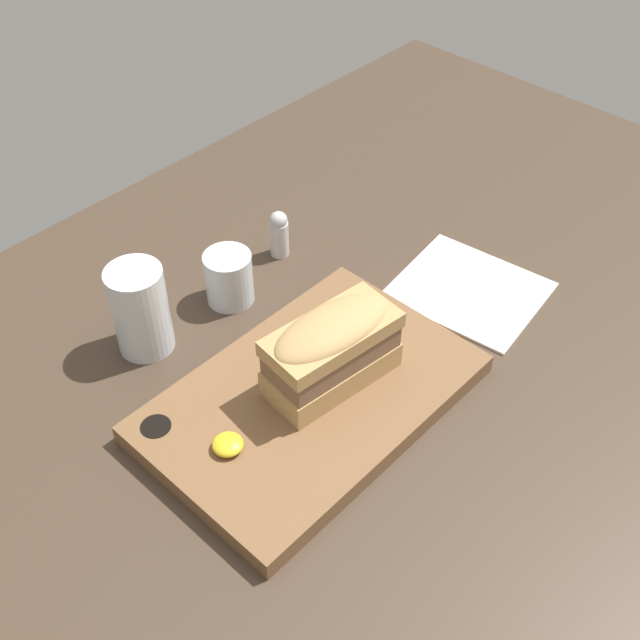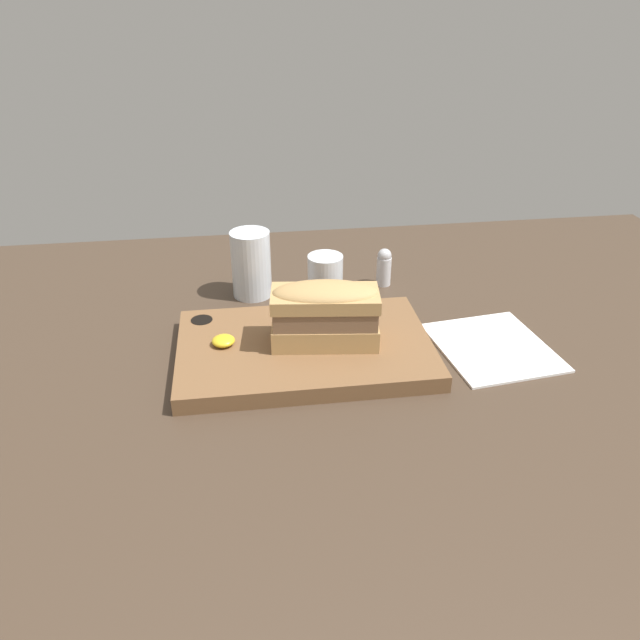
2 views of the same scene
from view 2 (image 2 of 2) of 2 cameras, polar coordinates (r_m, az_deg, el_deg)
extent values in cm
cube|color=#423326|center=(98.12, 4.61, -4.47)|extent=(159.13, 115.74, 2.00)
cube|color=brown|center=(98.35, -1.41, -2.66)|extent=(39.51, 25.64, 2.70)
cylinder|color=black|center=(105.73, -10.74, -0.29)|extent=(3.59, 3.59, 1.35)
cube|color=tan|center=(96.68, 0.45, -1.11)|extent=(17.09, 9.44, 3.52)
cube|color=brown|center=(95.06, 0.46, 0.60)|extent=(16.41, 9.06, 3.04)
cube|color=tan|center=(93.86, 0.46, 1.97)|extent=(17.09, 9.44, 2.11)
ellipsoid|color=tan|center=(93.46, 0.47, 2.45)|extent=(16.75, 9.25, 3.16)
ellipsoid|color=gold|center=(97.62, -8.82, -1.88)|extent=(3.56, 3.56, 1.42)
cylinder|color=silver|center=(115.90, -6.31, 5.11)|extent=(7.30, 7.30, 12.48)
cylinder|color=silver|center=(117.25, -6.23, 3.66)|extent=(6.42, 6.42, 5.62)
cylinder|color=silver|center=(116.77, 0.48, 4.16)|extent=(6.62, 6.62, 7.56)
cylinder|color=#5B141E|center=(117.04, 0.48, 3.88)|extent=(5.96, 5.96, 5.90)
cube|color=white|center=(104.79, 15.51, -2.39)|extent=(19.42, 21.37, 0.40)
cylinder|color=silver|center=(121.18, 5.85, 4.46)|extent=(2.80, 2.80, 5.61)
sphere|color=#B7B7BC|center=(119.84, 5.92, 5.89)|extent=(2.66, 2.66, 2.66)
camera|label=1|loc=(0.57, -66.17, 37.91)|focal=45.00mm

